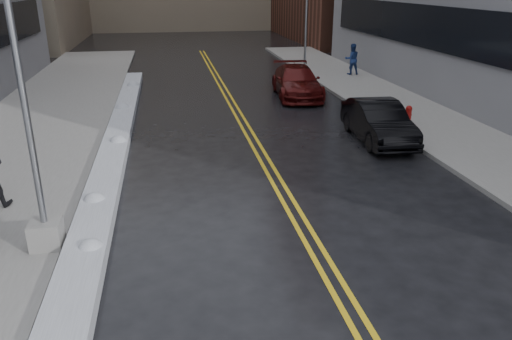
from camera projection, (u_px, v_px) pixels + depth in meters
name	position (u px, v px, depth m)	size (l,w,h in m)	color
ground	(207.00, 288.00, 9.65)	(160.00, 160.00, 0.00)	black
sidewalk_west	(23.00, 144.00, 17.88)	(5.50, 50.00, 0.15)	gray
sidewalk_east	(430.00, 124.00, 20.46)	(4.00, 50.00, 0.15)	gray
lane_line_left	(246.00, 135.00, 19.23)	(0.12, 50.00, 0.01)	gold
lane_line_right	(254.00, 134.00, 19.28)	(0.12, 50.00, 0.01)	gold
snow_ridge	(113.00, 155.00, 16.55)	(0.90, 30.00, 0.34)	silver
lamppost	(31.00, 142.00, 10.05)	(0.65, 0.65, 7.62)	gray
fire_hydrant	(408.00, 114.00, 20.13)	(0.26, 0.26, 0.73)	maroon
traffic_signal	(306.00, 17.00, 31.91)	(0.16, 0.20, 6.00)	gray
pedestrian_east	(352.00, 59.00, 30.55)	(0.90, 0.70, 1.85)	navy
car_black	(378.00, 122.00, 18.27)	(1.57, 4.49, 1.48)	black
car_maroon	(297.00, 82.00, 25.33)	(2.14, 5.26, 1.53)	#460C0B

